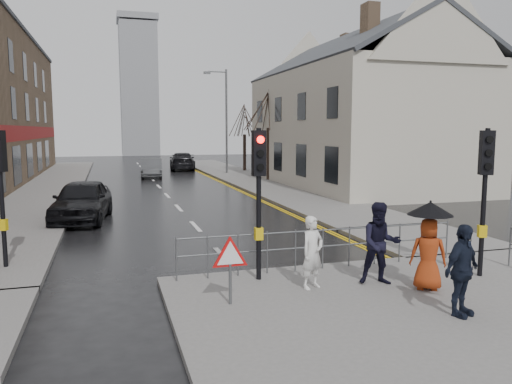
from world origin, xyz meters
TOP-DOWN VIEW (x-y plane):
  - ground at (0.00, 0.00)m, footprint 120.00×120.00m
  - near_pavement at (3.00, -3.50)m, footprint 10.00×9.00m
  - left_pavement at (-6.50, 23.00)m, footprint 4.00×44.00m
  - right_pavement at (6.50, 25.00)m, footprint 4.00×40.00m
  - pavement_bridge_right at (6.50, 3.00)m, footprint 4.00×4.20m
  - building_right_cream at (12.00, 18.00)m, footprint 9.00×16.40m
  - church_tower at (1.50, 62.00)m, footprint 5.00×5.00m
  - traffic_signal_near_left at (0.20, 0.20)m, footprint 0.28×0.27m
  - traffic_signal_near_right at (5.20, -1.00)m, footprint 0.34×0.33m
  - traffic_signal_far_left at (-5.50, 3.00)m, footprint 0.34×0.33m
  - guard_railing_front at (1.95, 0.60)m, footprint 7.14×0.04m
  - warning_sign at (-0.80, -1.21)m, footprint 0.80×0.07m
  - street_lamp at (5.82, 28.00)m, footprint 1.83×0.25m
  - tree_near at (7.50, 22.00)m, footprint 2.40×2.40m
  - tree_far at (8.00, 30.00)m, footprint 2.40×2.40m
  - pedestrian_a at (1.11, -0.74)m, footprint 0.67×0.56m
  - pedestrian_b at (2.64, -0.88)m, footprint 1.04×0.92m
  - pedestrian_with_umbrella at (3.41, -1.52)m, footprint 0.96×0.96m
  - pedestrian_d at (3.06, -2.98)m, footprint 1.07×0.75m
  - car_parked at (-4.00, 9.87)m, footprint 2.50×4.89m
  - car_mid at (0.10, 27.33)m, footprint 1.85×4.37m
  - car_far at (3.27, 33.54)m, footprint 2.74×5.51m

SIDE VIEW (x-z plane):
  - ground at x=0.00m, z-range 0.00..0.00m
  - near_pavement at x=3.00m, z-range 0.00..0.14m
  - left_pavement at x=-6.50m, z-range 0.00..0.14m
  - right_pavement at x=6.50m, z-range 0.00..0.14m
  - pavement_bridge_right at x=6.50m, z-range 0.00..0.14m
  - car_mid at x=0.10m, z-range 0.00..1.40m
  - car_far at x=3.27m, z-range 0.00..1.54m
  - car_parked at x=-4.00m, z-range 0.00..1.59m
  - guard_railing_front at x=1.95m, z-range 0.36..1.36m
  - pedestrian_a at x=1.11m, z-range 0.14..1.70m
  - pedestrian_d at x=3.06m, z-range 0.14..1.83m
  - warning_sign at x=-0.80m, z-range 0.37..1.72m
  - pedestrian_b at x=2.64m, z-range 0.14..1.95m
  - pedestrian_with_umbrella at x=3.41m, z-range 0.27..2.15m
  - traffic_signal_near_left at x=0.20m, z-range 0.76..4.16m
  - traffic_signal_near_right at x=5.20m, z-range 0.76..4.16m
  - traffic_signal_far_left at x=-5.50m, z-range 0.76..4.16m
  - tree_far at x=8.00m, z-range 1.60..7.24m
  - street_lamp at x=5.82m, z-range 0.71..8.71m
  - building_right_cream at x=12.00m, z-range -0.27..9.83m
  - tree_near at x=7.50m, z-range 1.85..8.43m
  - church_tower at x=1.50m, z-range 0.00..18.00m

